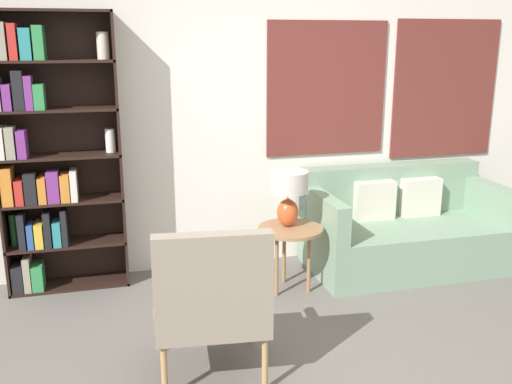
{
  "coord_description": "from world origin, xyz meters",
  "views": [
    {
      "loc": [
        -1.02,
        -2.7,
        1.94
      ],
      "look_at": [
        -0.03,
        1.06,
        0.9
      ],
      "focal_mm": 40.0,
      "sensor_mm": 36.0,
      "label": 1
    }
  ],
  "objects_px": {
    "armchair": "(212,298)",
    "side_table": "(290,235)",
    "table_lamp": "(288,190)",
    "bookshelf": "(44,155)",
    "couch": "(402,230)"
  },
  "relations": [
    {
      "from": "table_lamp",
      "to": "couch",
      "type": "bearing_deg",
      "value": 10.93
    },
    {
      "from": "armchair",
      "to": "side_table",
      "type": "bearing_deg",
      "value": 52.98
    },
    {
      "from": "armchair",
      "to": "table_lamp",
      "type": "distance_m",
      "value": 1.43
    },
    {
      "from": "couch",
      "to": "side_table",
      "type": "relative_size",
      "value": 3.21
    },
    {
      "from": "side_table",
      "to": "table_lamp",
      "type": "height_order",
      "value": "table_lamp"
    },
    {
      "from": "couch",
      "to": "table_lamp",
      "type": "bearing_deg",
      "value": -169.07
    },
    {
      "from": "couch",
      "to": "table_lamp",
      "type": "height_order",
      "value": "table_lamp"
    },
    {
      "from": "couch",
      "to": "armchair",
      "type": "bearing_deg",
      "value": -145.14
    },
    {
      "from": "armchair",
      "to": "bookshelf",
      "type": "bearing_deg",
      "value": 121.34
    },
    {
      "from": "armchair",
      "to": "side_table",
      "type": "relative_size",
      "value": 1.83
    },
    {
      "from": "side_table",
      "to": "table_lamp",
      "type": "bearing_deg",
      "value": 99.07
    },
    {
      "from": "bookshelf",
      "to": "table_lamp",
      "type": "bearing_deg",
      "value": -15.07
    },
    {
      "from": "bookshelf",
      "to": "side_table",
      "type": "distance_m",
      "value": 1.99
    },
    {
      "from": "bookshelf",
      "to": "armchair",
      "type": "xyz_separation_m",
      "value": [
        0.99,
        -1.62,
        -0.56
      ]
    },
    {
      "from": "couch",
      "to": "side_table",
      "type": "bearing_deg",
      "value": -166.52
    }
  ]
}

